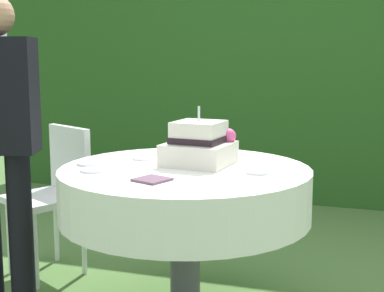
# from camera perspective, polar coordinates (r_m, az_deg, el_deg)

# --- Properties ---
(foliage_hedge) EXTENTS (5.42, 0.61, 2.80)m
(foliage_hedge) POSITION_cam_1_polar(r_m,az_deg,el_deg) (5.26, 8.76, 10.07)
(foliage_hedge) COLOR #28561E
(foliage_hedge) RESTS_ON ground_plane
(cake_table) EXTENTS (1.22, 1.22, 0.78)m
(cake_table) POSITION_cam_1_polar(r_m,az_deg,el_deg) (2.71, -0.72, -4.98)
(cake_table) COLOR #4C4C51
(cake_table) RESTS_ON ground_plane
(wedding_cake) EXTENTS (0.34, 0.34, 0.29)m
(wedding_cake) POSITION_cam_1_polar(r_m,az_deg,el_deg) (2.75, 0.79, 0.07)
(wedding_cake) COLOR silver
(wedding_cake) RESTS_ON cake_table
(serving_plate_near) EXTENTS (0.11, 0.11, 0.01)m
(serving_plate_near) POSITION_cam_1_polar(r_m,az_deg,el_deg) (2.91, -5.06, -1.27)
(serving_plate_near) COLOR white
(serving_plate_near) RESTS_ON cake_table
(serving_plate_far) EXTENTS (0.15, 0.15, 0.01)m
(serving_plate_far) POSITION_cam_1_polar(r_m,az_deg,el_deg) (2.81, -10.28, -1.76)
(serving_plate_far) COLOR white
(serving_plate_far) RESTS_ON cake_table
(serving_plate_left) EXTENTS (0.12, 0.12, 0.01)m
(serving_plate_left) POSITION_cam_1_polar(r_m,az_deg,el_deg) (2.57, 6.80, -2.67)
(serving_plate_left) COLOR white
(serving_plate_left) RESTS_ON cake_table
(serving_plate_right) EXTENTS (0.13, 0.13, 0.01)m
(serving_plate_right) POSITION_cam_1_polar(r_m,az_deg,el_deg) (2.64, -10.13, -2.44)
(serving_plate_right) COLOR white
(serving_plate_right) RESTS_ON cake_table
(napkin_stack) EXTENTS (0.17, 0.17, 0.01)m
(napkin_stack) POSITION_cam_1_polar(r_m,az_deg,el_deg) (2.40, -4.13, -3.47)
(napkin_stack) COLOR #6B4C60
(napkin_stack) RESTS_ON cake_table
(garden_chair) EXTENTS (0.54, 0.54, 0.89)m
(garden_chair) POSITION_cam_1_polar(r_m,az_deg,el_deg) (3.46, -13.80, -3.94)
(garden_chair) COLOR white
(garden_chair) RESTS_ON ground_plane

